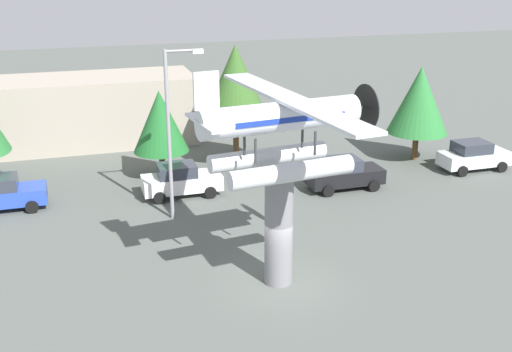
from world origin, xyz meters
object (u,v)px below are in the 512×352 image
(floatplane_monument, at_px, (283,129))
(car_mid_white, at_px, (181,180))
(car_near_blue, at_px, (2,193))
(storefront_building, at_px, (99,110))
(tree_far_east, at_px, (419,100))
(car_distant_silver, at_px, (473,156))
(tree_east, at_px, (160,121))
(car_far_black, at_px, (344,173))
(streetlight_primary, at_px, (172,124))
(display_pedestal, at_px, (279,229))
(tree_center_back, at_px, (235,85))

(floatplane_monument, distance_m, car_mid_white, 11.90)
(car_near_blue, distance_m, storefront_building, 12.35)
(storefront_building, distance_m, tree_far_east, 21.08)
(car_distant_silver, height_order, tree_east, tree_east)
(storefront_building, bearing_deg, tree_east, -71.11)
(car_near_blue, distance_m, car_mid_white, 9.04)
(car_near_blue, height_order, storefront_building, storefront_building)
(car_mid_white, xyz_separation_m, car_far_black, (8.77, -1.61, 0.00))
(car_far_black, distance_m, tree_far_east, 7.87)
(car_mid_white, height_order, car_far_black, same)
(storefront_building, distance_m, tree_east, 9.06)
(streetlight_primary, bearing_deg, storefront_building, 100.28)
(car_far_black, bearing_deg, storefront_building, 132.75)
(display_pedestal, height_order, car_far_black, display_pedestal)
(car_near_blue, xyz_separation_m, storefront_building, (5.60, 10.91, 1.39))
(floatplane_monument, height_order, car_mid_white, floatplane_monument)
(tree_far_east, bearing_deg, car_mid_white, -173.19)
(display_pedestal, height_order, tree_center_back, tree_center_back)
(car_far_black, bearing_deg, tree_far_east, 28.04)
(car_far_black, distance_m, tree_east, 10.68)
(car_far_black, xyz_separation_m, storefront_building, (-12.18, 13.18, 1.39))
(streetlight_primary, bearing_deg, car_mid_white, 75.06)
(car_mid_white, xyz_separation_m, tree_center_back, (4.28, 4.44, 4.04))
(car_far_black, bearing_deg, car_distant_silver, 4.42)
(car_mid_white, relative_size, car_distant_silver, 1.00)
(floatplane_monument, bearing_deg, car_near_blue, 127.97)
(tree_far_east, bearing_deg, floatplane_monument, -137.05)
(tree_center_back, bearing_deg, streetlight_primary, -124.50)
(floatplane_monument, distance_m, car_near_blue, 16.56)
(streetlight_primary, xyz_separation_m, tree_far_east, (16.00, 4.75, -0.94))
(storefront_building, xyz_separation_m, tree_far_east, (18.63, -9.75, 1.56))
(car_near_blue, distance_m, car_far_black, 17.93)
(car_distant_silver, bearing_deg, storefront_building, 149.16)
(storefront_building, bearing_deg, display_pedestal, -76.32)
(display_pedestal, xyz_separation_m, storefront_building, (-5.35, 22.00, -0.02))
(floatplane_monument, height_order, car_distant_silver, floatplane_monument)
(storefront_building, xyz_separation_m, tree_center_back, (7.70, -7.13, 2.65))
(car_near_blue, relative_size, car_far_black, 1.00)
(display_pedestal, height_order, tree_far_east, tree_far_east)
(car_mid_white, relative_size, tree_center_back, 0.58)
(tree_far_east, bearing_deg, tree_east, 175.49)
(floatplane_monument, bearing_deg, car_distant_silver, 24.46)
(floatplane_monument, xyz_separation_m, storefront_building, (-5.48, 21.98, -3.98))
(car_mid_white, height_order, streetlight_primary, streetlight_primary)
(tree_center_back, bearing_deg, car_far_black, -53.45)
(car_mid_white, bearing_deg, tree_far_east, 6.81)
(car_near_blue, relative_size, streetlight_primary, 0.51)
(car_near_blue, height_order, tree_east, tree_east)
(storefront_building, bearing_deg, tree_far_east, -27.62)
(tree_center_back, bearing_deg, car_mid_white, -133.99)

